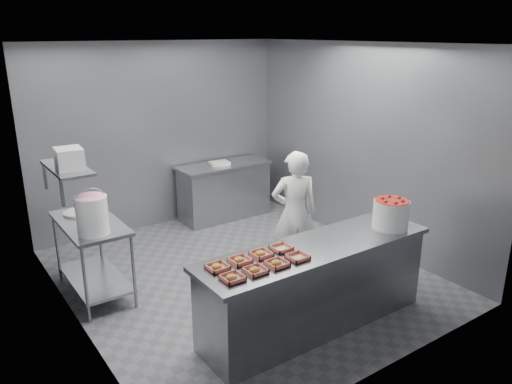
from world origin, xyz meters
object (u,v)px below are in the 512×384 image
worker (294,213)px  prep_table (92,247)px  tray_2 (277,263)px  tray_7 (281,248)px  tray_6 (261,254)px  tray_1 (255,270)px  tray_5 (240,260)px  appliance (69,159)px  tray_3 (298,257)px  back_counter (224,191)px  tray_4 (217,267)px  tray_0 (232,278)px  service_counter (315,286)px  strawberry_tub (391,213)px  glaze_bucket (92,214)px

worker → prep_table: bearing=3.9°
tray_2 → tray_7: tray_2 is taller
tray_6 → tray_1: bearing=-134.0°
tray_5 → tray_2: bearing=-46.0°
tray_2 → worker: 1.71m
tray_7 → appliance: appliance is taller
tray_2 → tray_3: 0.24m
back_counter → tray_5: 3.61m
tray_4 → tray_6: same height
prep_table → tray_7: (1.30, -1.83, 0.33)m
tray_0 → tray_4: (0.00, 0.25, 0.00)m
tray_2 → tray_6: (0.00, 0.25, 0.00)m
service_counter → tray_6: (-0.59, 0.12, 0.47)m
back_counter → worker: size_ratio=0.95×
prep_table → strawberry_tub: (2.61, -2.04, 0.48)m
prep_table → back_counter: bearing=27.0°
tray_1 → tray_7: (0.48, 0.25, -0.00)m
appliance → worker: bearing=-11.6°
tray_1 → tray_2: 0.24m
tray_3 → tray_5: (-0.48, 0.25, 0.00)m
tray_4 → tray_7: 0.72m
tray_2 → glaze_bucket: bearing=123.4°
tray_2 → strawberry_tub: (1.56, 0.03, 0.14)m
tray_7 → glaze_bucket: size_ratio=0.37×
back_counter → tray_7: 3.40m
tray_2 → tray_7: size_ratio=1.00×
tray_3 → appliance: (-1.47, 1.94, 0.76)m
worker → glaze_bucket: 2.39m
prep_table → strawberry_tub: size_ratio=3.13×
tray_1 → tray_2: (0.24, 0.00, 0.00)m
tray_6 → tray_2: bearing=-90.0°
tray_1 → tray_6: bearing=46.0°
tray_0 → glaze_bucket: (-0.64, 1.70, 0.19)m
tray_1 → tray_3: 0.48m
tray_5 → strawberry_tub: (1.80, -0.22, 0.14)m
back_counter → worker: bearing=-97.9°
tray_0 → worker: bearing=35.9°
tray_2 → strawberry_tub: strawberry_tub is taller
tray_7 → back_counter: bearing=68.2°
tray_2 → tray_3: bearing=0.0°
prep_table → tray_4: tray_4 is taller
tray_7 → worker: worker is taller
tray_0 → tray_5: size_ratio=1.00×
prep_table → tray_6: size_ratio=6.40×
tray_6 → service_counter: bearing=-11.8°
service_counter → appliance: appliance is taller
tray_7 → worker: (0.95, 0.97, -0.13)m
tray_3 → glaze_bucket: glaze_bucket is taller
service_counter → tray_5: tray_5 is taller
tray_3 → tray_2: bearing=-180.0°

